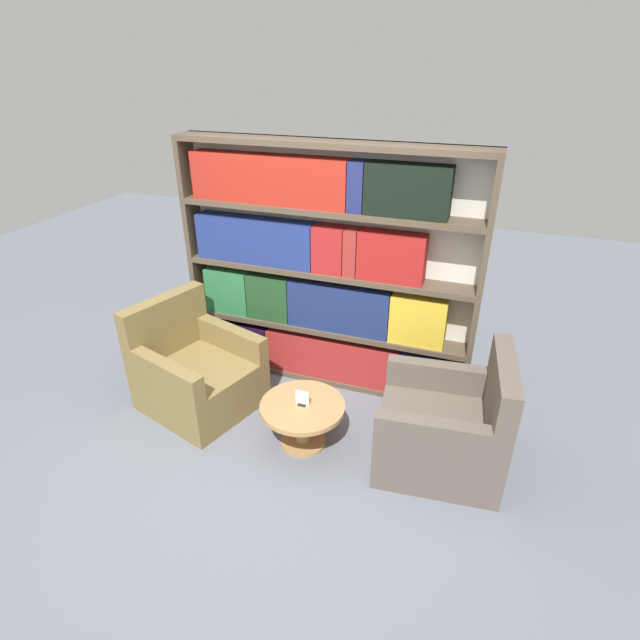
{
  "coord_description": "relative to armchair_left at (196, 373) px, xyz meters",
  "views": [
    {
      "loc": [
        1.37,
        -2.66,
        2.89
      ],
      "look_at": [
        0.14,
        0.75,
        0.96
      ],
      "focal_mm": 28.0,
      "sensor_mm": 36.0,
      "label": 1
    }
  ],
  "objects": [
    {
      "name": "coffee_table",
      "position": [
        1.12,
        -0.19,
        -0.04
      ],
      "size": [
        0.69,
        0.69,
        0.4
      ],
      "color": "#AD7F4C",
      "rests_on": "ground_plane"
    },
    {
      "name": "armchair_left",
      "position": [
        0.0,
        0.0,
        0.0
      ],
      "size": [
        1.15,
        1.1,
        0.99
      ],
      "rotation": [
        0.0,
        0.0,
        1.27
      ],
      "color": "olive",
      "rests_on": "ground_plane"
    },
    {
      "name": "ground_plane",
      "position": [
        0.98,
        -0.52,
        -0.32
      ],
      "size": [
        14.0,
        14.0,
        0.0
      ],
      "primitive_type": "plane",
      "color": "slate"
    },
    {
      "name": "bookshelf",
      "position": [
        0.93,
        0.81,
        0.79
      ],
      "size": [
        2.74,
        0.3,
        2.28
      ],
      "color": "silver",
      "rests_on": "ground_plane"
    },
    {
      "name": "table_sign",
      "position": [
        1.12,
        -0.19,
        0.13
      ],
      "size": [
        0.11,
        0.06,
        0.13
      ],
      "color": "black",
      "rests_on": "coffee_table"
    },
    {
      "name": "armchair_right",
      "position": [
        2.25,
        -0.01,
        0.0
      ],
      "size": [
        1.01,
        0.95,
        0.99
      ],
      "rotation": [
        0.0,
        0.0,
        -1.47
      ],
      "color": "brown",
      "rests_on": "ground_plane"
    }
  ]
}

